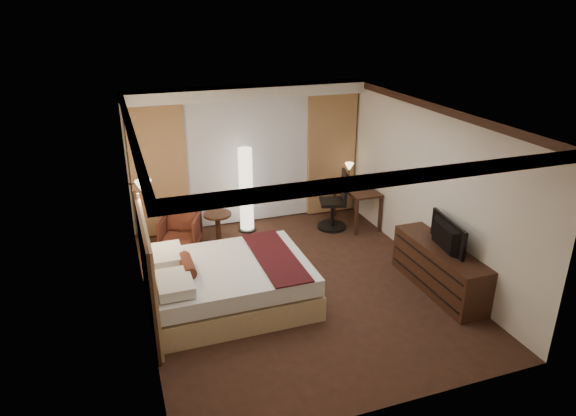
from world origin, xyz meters
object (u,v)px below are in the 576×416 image
object	(u,v)px
armchair	(180,230)
floor_lamp	(246,190)
office_chair	(333,200)
desk	(357,205)
bed	(231,283)
television	(442,230)
side_table	(218,228)
dresser	(439,268)

from	to	relation	value
armchair	floor_lamp	xyz separation A→B (m)	(1.31, 0.32, 0.48)
armchair	office_chair	size ratio (longest dim) A/B	0.59
floor_lamp	desk	bearing A→B (deg)	-10.63
bed	television	world-z (taller)	television
bed	side_table	xyz separation A→B (m)	(0.26, 2.11, -0.05)
armchair	desk	bearing A→B (deg)	20.40
bed	desk	world-z (taller)	desk
armchair	side_table	xyz separation A→B (m)	(0.68, 0.00, -0.06)
armchair	floor_lamp	world-z (taller)	floor_lamp
television	floor_lamp	bearing A→B (deg)	42.95
armchair	side_table	bearing A→B (deg)	22.02
bed	armchair	bearing A→B (deg)	101.34
armchair	television	xyz separation A→B (m)	(3.46, -2.77, 0.66)
armchair	floor_lamp	distance (m)	1.44
armchair	dresser	size ratio (longest dim) A/B	0.37
office_chair	television	bearing A→B (deg)	-61.20
office_chair	desk	bearing A→B (deg)	21.97
floor_lamp	television	xyz separation A→B (m)	(2.15, -3.09, 0.18)
dresser	bed	bearing A→B (deg)	167.76
bed	floor_lamp	size ratio (longest dim) A/B	1.37
side_table	office_chair	world-z (taller)	office_chair
floor_lamp	desk	world-z (taller)	floor_lamp
office_chair	dresser	world-z (taller)	office_chair
bed	dresser	world-z (taller)	dresser
side_table	bed	bearing A→B (deg)	-97.10
desk	television	world-z (taller)	television
dresser	side_table	bearing A→B (deg)	135.34
armchair	office_chair	distance (m)	2.91
armchair	side_table	world-z (taller)	armchair
floor_lamp	television	bearing A→B (deg)	-55.23
side_table	television	xyz separation A→B (m)	(2.78, -2.77, 0.72)
side_table	floor_lamp	size ratio (longest dim) A/B	0.34
floor_lamp	desk	xyz separation A→B (m)	(2.13, -0.40, -0.45)
bed	side_table	size ratio (longest dim) A/B	4.03
dresser	armchair	bearing A→B (deg)	141.58
television	armchair	bearing A→B (deg)	59.51
armchair	desk	world-z (taller)	desk
bed	office_chair	size ratio (longest dim) A/B	1.93
desk	television	size ratio (longest dim) A/B	1.13
bed	dresser	distance (m)	3.14
floor_lamp	television	world-z (taller)	floor_lamp
side_table	desk	world-z (taller)	desk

